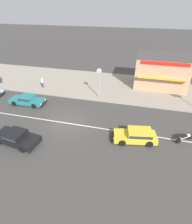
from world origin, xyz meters
TOP-DOWN VIEW (x-y plane):
  - ground_plane at (0.00, 0.00)m, footprint 160.00×160.00m
  - lane_centre_stripe at (0.00, 0.00)m, footprint 50.40×0.14m
  - kerb_strip at (0.00, 10.27)m, footprint 68.00×10.00m
  - hatchback_yellow_1 at (7.13, -0.91)m, footprint 4.06×2.24m
  - sedan_black_3 at (-3.10, -3.71)m, footprint 4.40×2.22m
  - sedan_teal_5 at (-6.00, 2.61)m, footprint 4.32×1.82m
  - motorcycle_1 at (11.33, 0.03)m, footprint 1.61×1.24m
  - street_clock at (2.00, 6.26)m, footprint 0.60×0.22m
  - pedestrian_mid_kerb at (-6.43, 7.12)m, footprint 0.34×0.34m
  - shopfront_mid_block at (9.60, 11.87)m, footprint 7.08×5.61m

SIDE VIEW (x-z plane):
  - ground_plane at x=0.00m, z-range 0.00..0.00m
  - lane_centre_stripe at x=0.00m, z-range 0.00..0.01m
  - kerb_strip at x=0.00m, z-range 0.00..0.15m
  - motorcycle_1 at x=11.33m, z-range 0.03..0.82m
  - sedan_teal_5 at x=-6.00m, z-range 0.00..1.07m
  - sedan_black_3 at x=-3.10m, z-range 0.00..1.07m
  - hatchback_yellow_1 at x=7.13m, z-range 0.04..1.14m
  - pedestrian_mid_kerb at x=-6.43m, z-range 0.27..1.81m
  - shopfront_mid_block at x=9.60m, z-range 0.16..4.61m
  - street_clock at x=2.00m, z-range 1.01..4.75m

